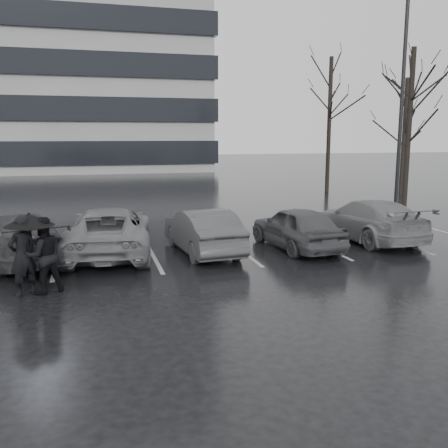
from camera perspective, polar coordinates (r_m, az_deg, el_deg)
name	(u,v)px	position (r m, az deg, el deg)	size (l,w,h in m)	color
ground	(242,269)	(13.84, 2.12, -5.14)	(160.00, 160.00, 0.00)	black
car_main	(297,227)	(16.31, 8.32, -0.38)	(1.65, 4.10, 1.40)	black
car_west_a	(203,231)	(15.60, -2.46, -0.77)	(1.47, 4.23, 1.39)	#29292B
car_west_b	(110,231)	(15.73, -12.94, -0.79)	(2.43, 5.28, 1.47)	#515153
car_west_c	(18,238)	(15.65, -22.44, -1.47)	(1.98, 4.87, 1.41)	black
car_east	(368,220)	(18.13, 16.10, 0.45)	(2.02, 4.97, 1.44)	#515153
pedestrian_left	(23,256)	(12.26, -22.01, -3.40)	(0.68, 0.45, 1.87)	black
pedestrian_right	(43,255)	(12.30, -19.99, -3.39)	(0.87, 0.68, 1.80)	black
umbrella	(29,220)	(12.22, -21.38, 0.46)	(1.13, 1.13, 1.91)	black
lamp_post	(401,116)	(24.49, 19.57, 11.57)	(0.54, 0.54, 9.83)	gray
stall_stripes	(196,251)	(16.00, -3.25, -3.05)	(19.72, 5.00, 0.00)	#A7A7AA
tree_east	(409,128)	(27.78, 20.39, 10.25)	(0.26, 0.26, 8.00)	black
tree_ne	(404,137)	(32.49, 19.89, 9.29)	(0.26, 0.26, 7.00)	black
tree_north	(329,125)	(33.30, 11.92, 10.97)	(0.26, 0.26, 8.50)	black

